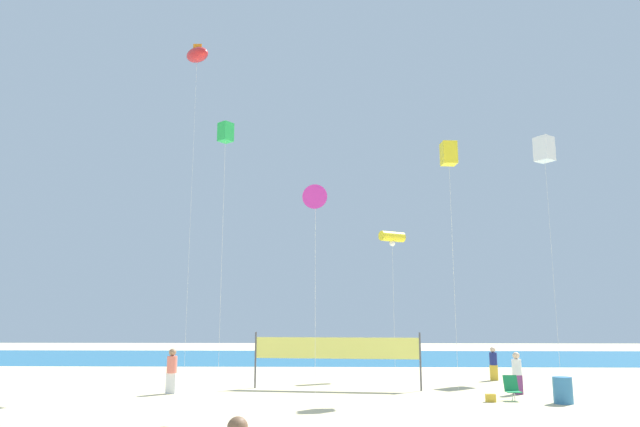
# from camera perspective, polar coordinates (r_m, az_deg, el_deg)

# --- Properties ---
(ocean_band) EXTENTS (120.00, 20.00, 0.01)m
(ocean_band) POSITION_cam_1_polar(r_m,az_deg,el_deg) (47.97, 2.11, -13.89)
(ocean_band) COLOR #1E6B99
(ocean_band) RESTS_ON ground
(beachgoer_navy_shirt) EXTENTS (0.37, 0.37, 1.61)m
(beachgoer_navy_shirt) POSITION_cam_1_polar(r_m,az_deg,el_deg) (30.87, 16.63, -13.81)
(beachgoer_navy_shirt) COLOR gold
(beachgoer_navy_shirt) RESTS_ON ground
(beachgoer_white_shirt) EXTENTS (0.38, 0.38, 1.65)m
(beachgoer_white_shirt) POSITION_cam_1_polar(r_m,az_deg,el_deg) (25.46, 18.74, -14.46)
(beachgoer_white_shirt) COLOR #7A3872
(beachgoer_white_shirt) RESTS_ON ground
(beachgoer_coral_shirt) EXTENTS (0.41, 0.41, 1.77)m
(beachgoer_coral_shirt) POSITION_cam_1_polar(r_m,az_deg,el_deg) (25.16, -14.32, -14.58)
(beachgoer_coral_shirt) COLOR white
(beachgoer_coral_shirt) RESTS_ON ground
(folding_beach_chair) EXTENTS (0.52, 0.65, 0.89)m
(folding_beach_chair) POSITION_cam_1_polar(r_m,az_deg,el_deg) (23.59, 18.28, -15.86)
(folding_beach_chair) COLOR #1E8C4C
(folding_beach_chair) RESTS_ON ground
(trash_barrel) EXTENTS (0.67, 0.67, 0.92)m
(trash_barrel) POSITION_cam_1_polar(r_m,az_deg,el_deg) (23.28, 22.70, -15.68)
(trash_barrel) COLOR teal
(trash_barrel) RESTS_ON ground
(volleyball_net) EXTENTS (7.20, 0.93, 2.40)m
(volleyball_net) POSITION_cam_1_polar(r_m,az_deg,el_deg) (25.84, 1.60, -13.26)
(volleyball_net) COLOR #4C4C51
(volleyball_net) RESTS_ON ground
(beach_handbag) EXTENTS (0.36, 0.18, 0.28)m
(beach_handbag) POSITION_cam_1_polar(r_m,az_deg,el_deg) (22.92, 16.37, -16.95)
(beach_handbag) COLOR gold
(beach_handbag) RESTS_ON ground
(kite_green_box) EXTENTS (0.80, 0.80, 12.17)m
(kite_green_box) POSITION_cam_1_polar(r_m,az_deg,el_deg) (28.26, -9.23, 7.80)
(kite_green_box) COLOR silver
(kite_green_box) RESTS_ON ground
(kite_yellow_box) EXTENTS (0.71, 0.71, 10.84)m
(kite_yellow_box) POSITION_cam_1_polar(r_m,az_deg,el_deg) (27.00, 12.50, 5.72)
(kite_yellow_box) COLOR silver
(kite_yellow_box) RESTS_ON ground
(kite_red_inflatable) EXTENTS (2.50, 2.88, 20.51)m
(kite_red_inflatable) POSITION_cam_1_polar(r_m,az_deg,el_deg) (39.49, -11.95, 14.95)
(kite_red_inflatable) COLOR silver
(kite_red_inflatable) RESTS_ON ground
(kite_yellow_tube) EXTENTS (1.54, 1.24, 7.72)m
(kite_yellow_tube) POSITION_cam_1_polar(r_m,az_deg,el_deg) (32.23, 7.08, -2.32)
(kite_yellow_tube) COLOR silver
(kite_yellow_tube) RESTS_ON ground
(kite_white_box) EXTENTS (1.27, 1.27, 13.55)m
(kite_white_box) POSITION_cam_1_polar(r_m,az_deg,el_deg) (36.86, 21.11, 5.88)
(kite_white_box) COLOR silver
(kite_white_box) RESTS_ON ground
(kite_magenta_delta) EXTENTS (0.93, 0.53, 7.75)m
(kite_magenta_delta) POSITION_cam_1_polar(r_m,az_deg,el_deg) (21.19, -0.46, 1.51)
(kite_magenta_delta) COLOR silver
(kite_magenta_delta) RESTS_ON ground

